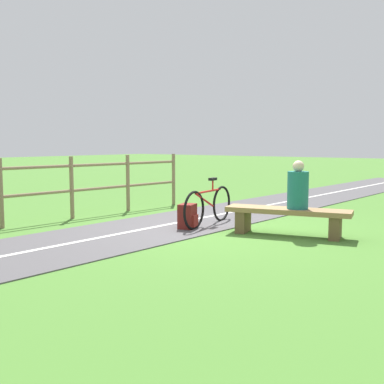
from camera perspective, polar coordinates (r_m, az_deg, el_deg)
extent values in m
plane|color=#477A2D|center=(8.19, 2.84, -4.51)|extent=(80.00, 80.00, 0.00)
cube|color=#937047|center=(7.71, 11.62, -2.26)|extent=(2.05, 0.95, 0.08)
cube|color=brown|center=(7.63, 17.11, -4.17)|extent=(0.26, 0.45, 0.36)
cube|color=brown|center=(7.92, 6.26, -3.57)|extent=(0.26, 0.45, 0.36)
cylinder|color=#1E6B66|center=(7.64, 12.81, 0.21)|extent=(0.41, 0.41, 0.60)
sphere|color=beige|center=(7.61, 12.87, 3.08)|extent=(0.18, 0.18, 0.18)
torus|color=black|center=(8.02, 0.25, -2.27)|extent=(0.13, 0.68, 0.68)
torus|color=black|center=(8.93, 3.65, -1.43)|extent=(0.13, 0.68, 0.68)
cylinder|color=red|center=(8.43, 2.05, 0.10)|extent=(0.14, 0.89, 0.04)
cylinder|color=red|center=(8.31, 1.53, -0.98)|extent=(0.11, 0.64, 0.32)
cylinder|color=red|center=(8.56, 2.55, 0.86)|extent=(0.03, 0.03, 0.20)
cube|color=black|center=(8.55, 2.56, 1.59)|extent=(0.10, 0.21, 0.05)
cube|color=maroon|center=(8.11, -0.58, -3.02)|extent=(0.33, 0.38, 0.44)
cube|color=maroon|center=(8.07, 0.39, -3.54)|extent=(0.10, 0.23, 0.20)
cylinder|color=#847051|center=(11.34, -2.27, 1.57)|extent=(0.08, 0.08, 1.23)
cylinder|color=#847051|center=(10.36, -7.84, 1.10)|extent=(0.08, 0.08, 1.23)
cylinder|color=#847051|center=(9.50, -14.48, 0.52)|extent=(0.08, 0.08, 1.23)
cylinder|color=#847051|center=(8.80, -22.31, -0.16)|extent=(0.08, 0.08, 1.23)
cylinder|color=#847051|center=(8.77, -22.43, 2.64)|extent=(0.76, 8.60, 0.06)
cylinder|color=#847051|center=(8.81, -22.30, -0.56)|extent=(0.76, 8.60, 0.06)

